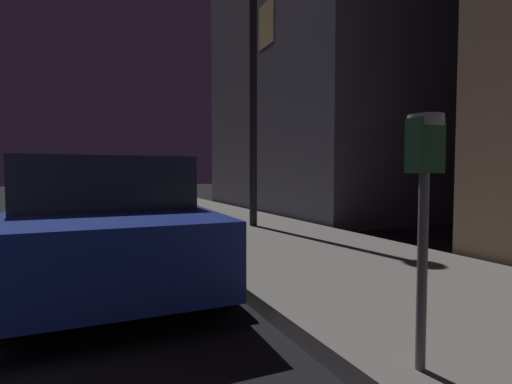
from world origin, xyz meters
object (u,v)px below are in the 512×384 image
at_px(parking_meter, 424,179).
at_px(street_lamp, 253,34).
at_px(car_yellow_cab, 91,186).
at_px(car_blue, 108,221).
at_px(car_black, 89,182).
at_px(car_silver, 94,193).

relative_size(parking_meter, street_lamp, 0.23).
bearing_deg(street_lamp, car_yellow_cab, 105.21).
distance_m(car_blue, car_yellow_cab, 13.50).
relative_size(parking_meter, car_yellow_cab, 0.32).
distance_m(parking_meter, car_blue, 3.56).
bearing_deg(car_blue, car_yellow_cab, 90.00).
bearing_deg(parking_meter, car_blue, 114.57).
bearing_deg(car_yellow_cab, street_lamp, -74.79).
bearing_deg(car_blue, car_black, 89.99).
relative_size(car_blue, car_silver, 0.91).
bearing_deg(street_lamp, car_silver, 125.97).
xyz_separation_m(car_silver, car_yellow_cab, (0.00, 6.88, -0.01)).
distance_m(parking_meter, car_yellow_cab, 16.77).
bearing_deg(parking_meter, street_lamp, 74.96).
bearing_deg(car_black, car_yellow_cab, -90.02).
height_order(car_blue, street_lamp, street_lamp).
xyz_separation_m(parking_meter, car_yellow_cab, (-1.46, 16.70, -0.53)).
bearing_deg(car_black, car_blue, -90.01).
xyz_separation_m(car_yellow_cab, car_black, (0.00, 6.04, 0.01)).
relative_size(car_blue, car_black, 0.97).
relative_size(car_blue, car_yellow_cab, 0.92).
relative_size(car_silver, car_black, 1.07).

